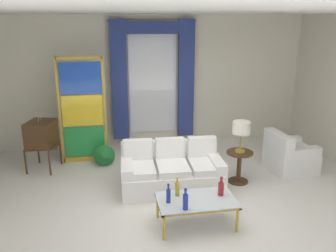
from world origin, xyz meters
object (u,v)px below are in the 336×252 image
(vintage_tv, at_px, (41,135))
(bottle_crystal_tall, at_px, (221,188))
(couch_white_long, at_px, (171,171))
(peacock_figurine, at_px, (104,157))
(bottle_amber_squat, at_px, (185,201))
(table_lamp_brass, at_px, (241,129))
(bottle_ruby_flask, at_px, (168,195))
(round_side_table, at_px, (239,164))
(armchair_white, at_px, (288,157))
(coffee_table, at_px, (196,202))
(bottle_blue_decanter, at_px, (177,188))
(stained_glass_divider, at_px, (83,113))

(vintage_tv, bearing_deg, bottle_crystal_tall, -40.12)
(couch_white_long, xyz_separation_m, peacock_figurine, (-1.18, 1.11, -0.08))
(bottle_amber_squat, distance_m, table_lamp_brass, 2.06)
(bottle_ruby_flask, bearing_deg, round_side_table, 39.32)
(couch_white_long, height_order, peacock_figurine, couch_white_long)
(bottle_crystal_tall, relative_size, round_side_table, 0.50)
(round_side_table, bearing_deg, couch_white_long, 178.77)
(peacock_figurine, bearing_deg, round_side_table, -25.10)
(bottle_crystal_tall, xyz_separation_m, round_side_table, (0.74, 1.18, -0.17))
(bottle_amber_squat, relative_size, bottle_ruby_flask, 1.09)
(table_lamp_brass, bearing_deg, armchair_white, 15.94)
(table_lamp_brass, bearing_deg, bottle_amber_squat, -132.15)
(coffee_table, bearing_deg, armchair_white, 34.56)
(bottle_blue_decanter, xyz_separation_m, armchair_white, (2.53, 1.41, -0.24))
(bottle_amber_squat, distance_m, armchair_white, 3.10)
(stained_glass_divider, height_order, peacock_figurine, stained_glass_divider)
(couch_white_long, height_order, coffee_table, couch_white_long)
(bottle_blue_decanter, bearing_deg, coffee_table, -32.95)
(couch_white_long, xyz_separation_m, bottle_crystal_tall, (0.51, -1.21, 0.22))
(bottle_amber_squat, bearing_deg, bottle_blue_decanter, 94.12)
(armchair_white, bearing_deg, peacock_figurine, 167.26)
(round_side_table, bearing_deg, table_lamp_brass, 0.00)
(bottle_ruby_flask, height_order, armchair_white, armchair_white)
(bottle_amber_squat, xyz_separation_m, stained_glass_divider, (-1.47, 3.02, 0.52))
(armchair_white, height_order, peacock_figurine, armchair_white)
(bottle_amber_squat, relative_size, table_lamp_brass, 0.56)
(coffee_table, height_order, armchair_white, armchair_white)
(couch_white_long, height_order, bottle_crystal_tall, couch_white_long)
(stained_glass_divider, relative_size, round_side_table, 3.70)
(couch_white_long, height_order, bottle_amber_squat, couch_white_long)
(stained_glass_divider, bearing_deg, couch_white_long, -44.00)
(couch_white_long, height_order, table_lamp_brass, table_lamp_brass)
(bottle_blue_decanter, height_order, table_lamp_brass, table_lamp_brass)
(vintage_tv, bearing_deg, bottle_amber_squat, -50.22)
(couch_white_long, xyz_separation_m, bottle_blue_decanter, (-0.12, -1.11, 0.22))
(bottle_crystal_tall, relative_size, vintage_tv, 0.22)
(peacock_figurine, bearing_deg, bottle_amber_squat, -67.48)
(vintage_tv, height_order, stained_glass_divider, stained_glass_divider)
(bottle_crystal_tall, relative_size, armchair_white, 0.34)
(stained_glass_divider, height_order, table_lamp_brass, stained_glass_divider)
(bottle_crystal_tall, distance_m, bottle_ruby_flask, 0.80)
(vintage_tv, bearing_deg, coffee_table, -44.93)
(couch_white_long, bearing_deg, bottle_ruby_flask, -102.33)
(bottle_ruby_flask, distance_m, table_lamp_brass, 2.05)
(bottle_amber_squat, distance_m, stained_glass_divider, 3.40)
(coffee_table, xyz_separation_m, bottle_ruby_flask, (-0.41, -0.02, 0.15))
(coffee_table, relative_size, round_side_table, 1.89)
(bottle_crystal_tall, bearing_deg, bottle_amber_squat, -152.96)
(bottle_blue_decanter, relative_size, bottle_ruby_flask, 1.01)
(couch_white_long, bearing_deg, bottle_blue_decanter, -96.06)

